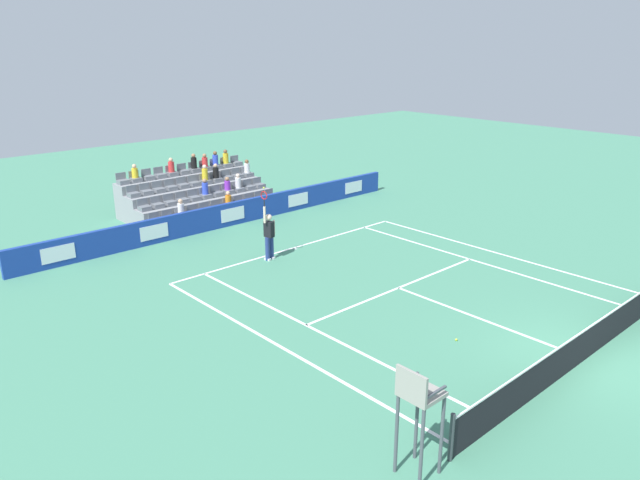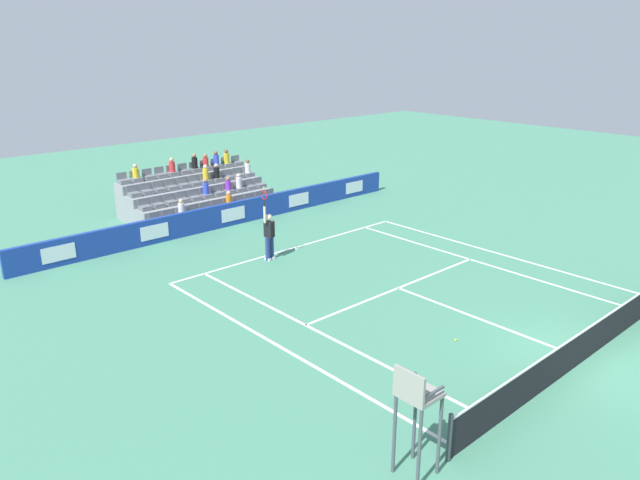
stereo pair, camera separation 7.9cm
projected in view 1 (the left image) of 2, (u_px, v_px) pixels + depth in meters
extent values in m
plane|color=#47896B|center=(586.00, 359.00, 15.84)|extent=(80.00, 80.00, 0.00)
cube|color=white|center=(293.00, 248.00, 24.16)|extent=(10.97, 0.10, 0.01)
cube|color=white|center=(398.00, 288.00, 20.32)|extent=(8.23, 0.10, 0.01)
cube|color=white|center=(481.00, 319.00, 18.08)|extent=(0.10, 6.40, 0.01)
cube|color=white|center=(317.00, 330.00, 17.36)|extent=(0.10, 11.89, 0.01)
cube|color=white|center=(480.00, 262.00, 22.63)|extent=(0.10, 11.89, 0.01)
cube|color=white|center=(279.00, 346.00, 16.49)|extent=(0.10, 11.89, 0.01)
cube|color=white|center=(500.00, 254.00, 23.51)|extent=(0.10, 11.89, 0.01)
cube|color=white|center=(295.00, 249.00, 24.09)|extent=(0.10, 0.20, 0.01)
cube|color=#193899|center=(231.00, 214.00, 26.97)|extent=(19.11, 0.20, 1.04)
cube|color=white|center=(354.00, 187.00, 31.79)|extent=(1.22, 0.01, 0.58)
cube|color=white|center=(298.00, 200.00, 29.34)|extent=(1.22, 0.01, 0.58)
cube|color=white|center=(233.00, 214.00, 26.89)|extent=(1.22, 0.01, 0.58)
cube|color=white|center=(154.00, 232.00, 24.45)|extent=(1.22, 0.01, 0.58)
cube|color=white|center=(58.00, 254.00, 22.00)|extent=(1.22, 0.01, 0.58)
cylinder|color=#33383D|center=(451.00, 437.00, 11.87)|extent=(0.10, 0.10, 1.07)
cube|color=black|center=(588.00, 343.00, 15.69)|extent=(11.77, 0.02, 0.92)
cube|color=white|center=(591.00, 326.00, 15.54)|extent=(11.77, 0.04, 0.04)
cylinder|color=navy|center=(272.00, 247.00, 22.87)|extent=(0.16, 0.16, 0.90)
cylinder|color=navy|center=(267.00, 249.00, 22.69)|extent=(0.16, 0.16, 0.90)
cube|color=white|center=(272.00, 258.00, 23.00)|extent=(0.17, 0.28, 0.08)
cube|color=white|center=(268.00, 259.00, 22.82)|extent=(0.17, 0.28, 0.08)
cube|color=black|center=(269.00, 229.00, 22.54)|extent=(0.28, 0.39, 0.60)
sphere|color=beige|center=(269.00, 217.00, 22.40)|extent=(0.24, 0.24, 0.24)
cylinder|color=beige|center=(265.00, 215.00, 22.18)|extent=(0.09, 0.09, 0.62)
cylinder|color=beige|center=(274.00, 227.00, 22.67)|extent=(0.09, 0.09, 0.56)
cylinder|color=black|center=(264.00, 203.00, 22.04)|extent=(0.04, 0.04, 0.28)
torus|color=red|center=(264.00, 195.00, 21.95)|extent=(0.09, 0.31, 0.31)
sphere|color=#D1E533|center=(264.00, 188.00, 21.86)|extent=(0.07, 0.07, 0.07)
cylinder|color=#474C54|center=(417.00, 421.00, 11.85)|extent=(0.07, 0.07, 1.71)
cylinder|color=#474C54|center=(442.00, 435.00, 11.43)|extent=(0.07, 0.07, 1.71)
cylinder|color=#474C54|center=(397.00, 434.00, 11.46)|extent=(0.07, 0.07, 1.71)
cylinder|color=#474C54|center=(422.00, 449.00, 11.04)|extent=(0.07, 0.07, 1.71)
cube|color=gray|center=(422.00, 393.00, 11.16)|extent=(0.70, 0.70, 0.08)
cube|color=gray|center=(411.00, 385.00, 10.85)|extent=(0.06, 0.70, 0.55)
cube|color=#474C54|center=(409.00, 378.00, 11.33)|extent=(0.56, 0.05, 0.04)
cube|color=#474C54|center=(436.00, 392.00, 10.88)|extent=(0.56, 0.05, 0.04)
cube|color=gray|center=(218.00, 215.00, 27.82)|extent=(6.82, 0.95, 0.42)
cube|color=slate|center=(271.00, 198.00, 29.71)|extent=(0.48, 0.44, 0.20)
cube|color=slate|center=(269.00, 192.00, 29.77)|extent=(0.48, 0.04, 0.30)
cube|color=slate|center=(261.00, 200.00, 29.31)|extent=(0.48, 0.44, 0.20)
cube|color=slate|center=(259.00, 194.00, 29.37)|extent=(0.48, 0.04, 0.30)
cube|color=slate|center=(251.00, 202.00, 28.91)|extent=(0.48, 0.44, 0.20)
cube|color=slate|center=(248.00, 196.00, 28.97)|extent=(0.48, 0.04, 0.30)
cube|color=slate|center=(240.00, 204.00, 28.52)|extent=(0.48, 0.44, 0.20)
cube|color=slate|center=(238.00, 198.00, 28.58)|extent=(0.48, 0.04, 0.30)
cube|color=slate|center=(229.00, 207.00, 28.12)|extent=(0.48, 0.44, 0.20)
cube|color=slate|center=(227.00, 201.00, 28.18)|extent=(0.48, 0.04, 0.30)
cube|color=slate|center=(218.00, 209.00, 27.72)|extent=(0.48, 0.44, 0.20)
cube|color=slate|center=(215.00, 203.00, 27.78)|extent=(0.48, 0.04, 0.30)
cube|color=slate|center=(206.00, 211.00, 27.32)|extent=(0.48, 0.44, 0.20)
cube|color=slate|center=(204.00, 205.00, 27.38)|extent=(0.48, 0.04, 0.30)
cube|color=slate|center=(194.00, 214.00, 26.93)|extent=(0.48, 0.44, 0.20)
cube|color=slate|center=(192.00, 208.00, 26.99)|extent=(0.48, 0.04, 0.30)
cube|color=slate|center=(182.00, 217.00, 26.53)|extent=(0.48, 0.44, 0.20)
cube|color=slate|center=(179.00, 210.00, 26.59)|extent=(0.48, 0.04, 0.30)
cube|color=slate|center=(169.00, 219.00, 26.13)|extent=(0.48, 0.44, 0.20)
cube|color=slate|center=(167.00, 213.00, 26.19)|extent=(0.48, 0.04, 0.30)
cube|color=slate|center=(156.00, 222.00, 25.74)|extent=(0.48, 0.44, 0.20)
cube|color=slate|center=(153.00, 216.00, 25.80)|extent=(0.48, 0.04, 0.30)
cube|color=gray|center=(207.00, 207.00, 28.42)|extent=(6.82, 0.95, 0.84)
cube|color=slate|center=(259.00, 186.00, 30.24)|extent=(0.48, 0.44, 0.20)
cube|color=slate|center=(257.00, 180.00, 30.30)|extent=(0.48, 0.04, 0.30)
cube|color=slate|center=(249.00, 188.00, 29.84)|extent=(0.48, 0.44, 0.20)
cube|color=slate|center=(247.00, 182.00, 29.90)|extent=(0.48, 0.04, 0.30)
cube|color=slate|center=(239.00, 190.00, 29.44)|extent=(0.48, 0.44, 0.20)
cube|color=slate|center=(236.00, 184.00, 29.50)|extent=(0.48, 0.04, 0.30)
cube|color=slate|center=(228.00, 192.00, 29.05)|extent=(0.48, 0.44, 0.20)
cube|color=slate|center=(226.00, 186.00, 29.11)|extent=(0.48, 0.04, 0.30)
cube|color=slate|center=(217.00, 194.00, 28.65)|extent=(0.48, 0.44, 0.20)
cube|color=slate|center=(215.00, 188.00, 28.71)|extent=(0.48, 0.04, 0.30)
cube|color=slate|center=(206.00, 196.00, 28.25)|extent=(0.48, 0.44, 0.20)
cube|color=slate|center=(203.00, 190.00, 28.31)|extent=(0.48, 0.04, 0.30)
cube|color=slate|center=(195.00, 199.00, 27.86)|extent=(0.48, 0.44, 0.20)
cube|color=slate|center=(192.00, 192.00, 27.92)|extent=(0.48, 0.04, 0.30)
cube|color=slate|center=(183.00, 201.00, 27.46)|extent=(0.48, 0.44, 0.20)
cube|color=slate|center=(180.00, 195.00, 27.52)|extent=(0.48, 0.04, 0.30)
cube|color=slate|center=(170.00, 203.00, 27.06)|extent=(0.48, 0.44, 0.20)
cube|color=slate|center=(168.00, 197.00, 27.12)|extent=(0.48, 0.04, 0.30)
cube|color=slate|center=(158.00, 206.00, 26.66)|extent=(0.48, 0.44, 0.20)
cube|color=slate|center=(155.00, 199.00, 26.73)|extent=(0.48, 0.04, 0.30)
cube|color=slate|center=(145.00, 208.00, 26.27)|extent=(0.48, 0.44, 0.20)
cube|color=slate|center=(142.00, 202.00, 26.33)|extent=(0.48, 0.04, 0.30)
cube|color=gray|center=(196.00, 199.00, 29.02)|extent=(6.82, 0.95, 1.26)
cube|color=slate|center=(248.00, 175.00, 30.77)|extent=(0.48, 0.44, 0.20)
cube|color=slate|center=(245.00, 169.00, 30.83)|extent=(0.48, 0.04, 0.30)
cube|color=slate|center=(238.00, 176.00, 30.37)|extent=(0.48, 0.44, 0.20)
cube|color=slate|center=(235.00, 171.00, 30.43)|extent=(0.48, 0.04, 0.30)
cube|color=slate|center=(227.00, 178.00, 29.97)|extent=(0.48, 0.44, 0.20)
cube|color=slate|center=(225.00, 173.00, 30.04)|extent=(0.48, 0.04, 0.30)
cube|color=slate|center=(217.00, 180.00, 29.58)|extent=(0.48, 0.44, 0.20)
cube|color=slate|center=(214.00, 174.00, 29.64)|extent=(0.48, 0.04, 0.30)
cube|color=slate|center=(206.00, 182.00, 29.18)|extent=(0.48, 0.44, 0.20)
cube|color=slate|center=(203.00, 176.00, 29.24)|extent=(0.48, 0.04, 0.30)
cube|color=slate|center=(195.00, 184.00, 28.78)|extent=(0.48, 0.44, 0.20)
cube|color=slate|center=(192.00, 178.00, 28.84)|extent=(0.48, 0.04, 0.30)
cube|color=slate|center=(183.00, 186.00, 28.39)|extent=(0.48, 0.44, 0.20)
cube|color=slate|center=(181.00, 180.00, 28.45)|extent=(0.48, 0.04, 0.30)
cube|color=slate|center=(171.00, 188.00, 27.99)|extent=(0.48, 0.44, 0.20)
cube|color=slate|center=(169.00, 182.00, 28.05)|extent=(0.48, 0.04, 0.30)
cube|color=slate|center=(159.00, 190.00, 27.59)|extent=(0.48, 0.44, 0.20)
cube|color=slate|center=(157.00, 184.00, 27.65)|extent=(0.48, 0.04, 0.30)
cube|color=slate|center=(147.00, 193.00, 27.20)|extent=(0.48, 0.44, 0.20)
cube|color=slate|center=(144.00, 186.00, 27.26)|extent=(0.48, 0.04, 0.30)
cube|color=slate|center=(134.00, 195.00, 26.80)|extent=(0.48, 0.44, 0.20)
cube|color=slate|center=(131.00, 189.00, 26.86)|extent=(0.48, 0.04, 0.30)
cube|color=gray|center=(185.00, 191.00, 29.61)|extent=(6.82, 0.95, 1.68)
cube|color=slate|center=(237.00, 164.00, 31.30)|extent=(0.48, 0.44, 0.20)
cube|color=slate|center=(234.00, 158.00, 31.36)|extent=(0.48, 0.04, 0.30)
cube|color=slate|center=(227.00, 165.00, 30.90)|extent=(0.48, 0.44, 0.20)
cube|color=slate|center=(224.00, 160.00, 30.96)|extent=(0.48, 0.04, 0.30)
cube|color=slate|center=(216.00, 167.00, 30.51)|extent=(0.48, 0.44, 0.20)
cube|color=slate|center=(214.00, 161.00, 30.57)|extent=(0.48, 0.04, 0.30)
cube|color=slate|center=(206.00, 169.00, 30.11)|extent=(0.48, 0.44, 0.20)
cube|color=slate|center=(203.00, 163.00, 30.17)|extent=(0.48, 0.04, 0.30)
cube|color=slate|center=(195.00, 170.00, 29.71)|extent=(0.48, 0.44, 0.20)
cube|color=slate|center=(192.00, 165.00, 29.77)|extent=(0.48, 0.04, 0.30)
cube|color=slate|center=(184.00, 172.00, 29.32)|extent=(0.48, 0.44, 0.20)
cube|color=slate|center=(181.00, 166.00, 29.38)|extent=(0.48, 0.04, 0.30)
cube|color=slate|center=(172.00, 174.00, 28.92)|extent=(0.48, 0.44, 0.20)
cube|color=slate|center=(170.00, 168.00, 28.98)|extent=(0.48, 0.04, 0.30)
cube|color=slate|center=(161.00, 176.00, 28.52)|extent=(0.48, 0.44, 0.20)
cube|color=slate|center=(158.00, 170.00, 28.58)|extent=(0.48, 0.04, 0.30)
cube|color=slate|center=(148.00, 178.00, 28.12)|extent=(0.48, 0.44, 0.20)
cube|color=slate|center=(146.00, 172.00, 28.18)|extent=(0.48, 0.04, 0.30)
cube|color=slate|center=(136.00, 180.00, 27.73)|extent=(0.48, 0.44, 0.20)
cube|color=slate|center=(133.00, 174.00, 27.79)|extent=(0.48, 0.04, 0.30)
cube|color=slate|center=(123.00, 182.00, 27.33)|extent=(0.48, 0.44, 0.20)
cube|color=slate|center=(121.00, 176.00, 27.39)|extent=(0.48, 0.04, 0.30)
cylinder|color=red|center=(171.00, 167.00, 28.84)|extent=(0.28, 0.28, 0.48)
sphere|color=#D3A884|center=(171.00, 160.00, 28.74)|extent=(0.20, 0.20, 0.20)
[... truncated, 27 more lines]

